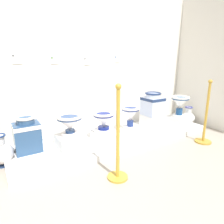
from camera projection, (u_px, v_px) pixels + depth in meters
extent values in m
cube|color=#A3998C|center=(190.00, 184.00, 2.12)|extent=(5.77, 5.36, 0.02)
cube|color=silver|center=(102.00, 53.00, 3.33)|extent=(3.97, 0.06, 2.82)
cube|color=white|center=(119.00, 138.00, 3.25)|extent=(3.34, 0.94, 0.08)
cube|color=white|center=(29.00, 153.00, 2.57)|extent=(0.35, 0.33, 0.06)
cube|color=navy|center=(27.00, 138.00, 2.51)|extent=(0.31, 0.26, 0.38)
cube|color=white|center=(26.00, 126.00, 2.47)|extent=(0.32, 0.27, 0.05)
cylinder|color=navy|center=(25.00, 121.00, 2.45)|extent=(0.22, 0.22, 0.08)
torus|color=white|center=(25.00, 118.00, 2.44)|extent=(0.24, 0.24, 0.04)
cube|color=white|center=(71.00, 141.00, 2.81)|extent=(0.37, 0.39, 0.17)
cylinder|color=white|center=(70.00, 134.00, 2.79)|extent=(0.26, 0.26, 0.05)
cylinder|color=navy|center=(70.00, 131.00, 2.77)|extent=(0.13, 0.13, 0.04)
cone|color=white|center=(70.00, 123.00, 2.75)|extent=(0.35, 0.35, 0.19)
cylinder|color=navy|center=(69.00, 118.00, 2.73)|extent=(0.34, 0.34, 0.03)
torus|color=white|center=(69.00, 117.00, 2.72)|extent=(0.36, 0.36, 0.04)
cylinder|color=navy|center=(69.00, 117.00, 2.72)|extent=(0.24, 0.24, 0.01)
cube|color=white|center=(104.00, 135.00, 3.09)|extent=(0.31, 0.34, 0.12)
cylinder|color=white|center=(104.00, 130.00, 3.07)|extent=(0.31, 0.31, 0.04)
cylinder|color=navy|center=(104.00, 128.00, 3.06)|extent=(0.17, 0.17, 0.04)
cone|color=white|center=(104.00, 120.00, 3.03)|extent=(0.31, 0.31, 0.20)
cylinder|color=navy|center=(103.00, 115.00, 3.01)|extent=(0.31, 0.31, 0.03)
torus|color=white|center=(103.00, 114.00, 3.00)|extent=(0.33, 0.33, 0.04)
cylinder|color=navy|center=(103.00, 114.00, 3.00)|extent=(0.22, 0.22, 0.01)
cube|color=white|center=(130.00, 130.00, 3.45)|extent=(0.38, 0.29, 0.05)
cylinder|color=white|center=(130.00, 127.00, 3.44)|extent=(0.24, 0.24, 0.04)
cylinder|color=navy|center=(130.00, 123.00, 3.42)|extent=(0.11, 0.11, 0.11)
cone|color=white|center=(130.00, 114.00, 3.38)|extent=(0.31, 0.31, 0.22)
cylinder|color=navy|center=(130.00, 109.00, 3.36)|extent=(0.30, 0.30, 0.03)
torus|color=white|center=(131.00, 108.00, 3.35)|extent=(0.32, 0.32, 0.04)
cylinder|color=navy|center=(130.00, 108.00, 3.36)|extent=(0.21, 0.21, 0.01)
cube|color=white|center=(152.00, 120.00, 3.71)|extent=(0.33, 0.35, 0.22)
cube|color=silver|center=(153.00, 106.00, 3.64)|extent=(0.32, 0.33, 0.34)
cube|color=navy|center=(153.00, 99.00, 3.61)|extent=(0.32, 0.34, 0.05)
cylinder|color=silver|center=(153.00, 95.00, 3.59)|extent=(0.27, 0.27, 0.07)
torus|color=navy|center=(153.00, 93.00, 3.58)|extent=(0.30, 0.30, 0.04)
cube|color=white|center=(178.00, 120.00, 3.91)|extent=(0.32, 0.39, 0.12)
cylinder|color=white|center=(179.00, 116.00, 3.89)|extent=(0.25, 0.25, 0.05)
cylinder|color=navy|center=(179.00, 111.00, 3.87)|extent=(0.12, 0.12, 0.13)
cone|color=white|center=(180.00, 103.00, 3.82)|extent=(0.33, 0.33, 0.21)
cylinder|color=navy|center=(180.00, 98.00, 3.80)|extent=(0.33, 0.33, 0.03)
torus|color=white|center=(180.00, 97.00, 3.80)|extent=(0.35, 0.35, 0.04)
cylinder|color=navy|center=(180.00, 98.00, 3.80)|extent=(0.23, 0.23, 0.01)
cube|color=white|center=(17.00, 59.00, 2.65)|extent=(0.13, 0.01, 0.13)
cube|color=slate|center=(13.00, 56.00, 2.62)|extent=(0.02, 0.01, 0.02)
cube|color=white|center=(54.00, 60.00, 2.91)|extent=(0.11, 0.01, 0.11)
cube|color=#5B9E4C|center=(52.00, 58.00, 2.88)|extent=(0.02, 0.01, 0.02)
cube|color=white|center=(87.00, 61.00, 3.18)|extent=(0.11, 0.01, 0.12)
cube|color=slate|center=(85.00, 59.00, 3.15)|extent=(0.02, 0.01, 0.02)
cube|color=white|center=(117.00, 59.00, 3.47)|extent=(0.11, 0.01, 0.11)
cube|color=#386BAD|center=(116.00, 57.00, 3.44)|extent=(0.02, 0.01, 0.02)
cylinder|color=navy|center=(3.00, 164.00, 2.49)|extent=(0.17, 0.17, 0.03)
ellipsoid|color=white|center=(1.00, 154.00, 2.45)|extent=(0.30, 0.30, 0.26)
cylinder|color=navy|center=(187.00, 124.00, 4.08)|extent=(0.14, 0.14, 0.03)
ellipsoid|color=white|center=(188.00, 118.00, 4.05)|extent=(0.27, 0.27, 0.23)
cylinder|color=white|center=(189.00, 110.00, 4.01)|extent=(0.11, 0.11, 0.11)
torus|color=navy|center=(189.00, 107.00, 3.99)|extent=(0.15, 0.15, 0.02)
cylinder|color=gold|center=(118.00, 177.00, 2.22)|extent=(0.23, 0.23, 0.02)
cylinder|color=gold|center=(118.00, 135.00, 2.09)|extent=(0.04, 0.04, 0.98)
sphere|color=gold|center=(118.00, 87.00, 1.96)|extent=(0.06, 0.06, 0.06)
cylinder|color=#B88C2F|center=(203.00, 141.00, 3.19)|extent=(0.26, 0.26, 0.02)
cylinder|color=#B88C2F|center=(206.00, 113.00, 3.07)|extent=(0.04, 0.04, 0.92)
sphere|color=#B88C2F|center=(210.00, 81.00, 2.95)|extent=(0.06, 0.06, 0.06)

